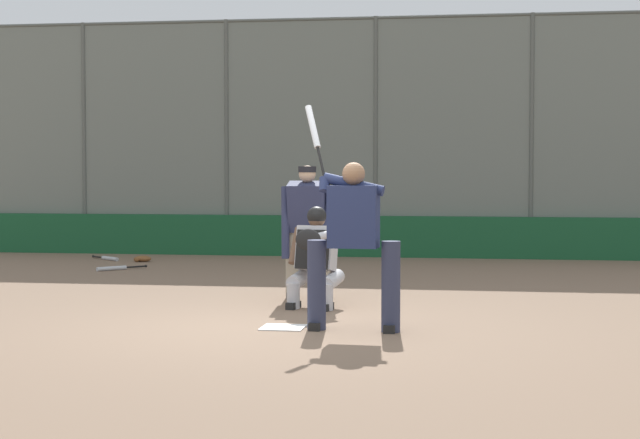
# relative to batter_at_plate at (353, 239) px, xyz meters

# --- Properties ---
(ground_plane) EXTENTS (160.00, 160.00, 0.00)m
(ground_plane) POSITION_rel_batter_at_plate_xyz_m (0.71, -0.06, -0.91)
(ground_plane) COLOR #7A604C
(home_plate_marker) EXTENTS (0.43, 0.43, 0.01)m
(home_plate_marker) POSITION_rel_batter_at_plate_xyz_m (0.71, -0.06, -0.91)
(home_plate_marker) COLOR white
(home_plate_marker) RESTS_ON ground_plane
(backstop_fence) EXTENTS (16.70, 0.08, 4.34)m
(backstop_fence) POSITION_rel_batter_at_plate_xyz_m (0.71, -8.84, 1.35)
(backstop_fence) COLOR #515651
(backstop_fence) RESTS_ON ground_plane
(padding_wall) EXTENTS (16.29, 0.18, 0.74)m
(padding_wall) POSITION_rel_batter_at_plate_xyz_m (0.71, -8.74, -0.54)
(padding_wall) COLOR #19512D
(padding_wall) RESTS_ON ground_plane
(bleachers_beyond) EXTENTS (11.63, 1.95, 1.16)m
(bleachers_beyond) POSITION_rel_batter_at_plate_xyz_m (2.45, -10.99, -0.53)
(bleachers_beyond) COLOR slate
(bleachers_beyond) RESTS_ON ground_plane
(batter_at_plate) EXTENTS (1.04, 0.67, 2.26)m
(batter_at_plate) POSITION_rel_batter_at_plate_xyz_m (0.00, 0.00, 0.00)
(batter_at_plate) COLOR #2D334C
(batter_at_plate) RESTS_ON ground_plane
(catcher_behind_plate) EXTENTS (0.64, 0.79, 1.17)m
(catcher_behind_plate) POSITION_rel_batter_at_plate_xyz_m (0.65, -1.64, -0.31)
(catcher_behind_plate) COLOR #B7B7BC
(catcher_behind_plate) RESTS_ON ground_plane
(umpire_home) EXTENTS (0.67, 0.40, 1.64)m
(umpire_home) POSITION_rel_batter_at_plate_xyz_m (0.88, -2.47, -0.03)
(umpire_home) COLOR gray
(umpire_home) RESTS_ON ground_plane
(spare_bat_near_backstop) EXTENTS (0.68, 0.56, 0.07)m
(spare_bat_near_backstop) POSITION_rel_batter_at_plate_xyz_m (5.25, -7.33, -0.88)
(spare_bat_near_backstop) COLOR black
(spare_bat_near_backstop) RESTS_ON ground_plane
(spare_bat_by_padding) EXTENTS (0.56, 0.78, 0.07)m
(spare_bat_by_padding) POSITION_rel_batter_at_plate_xyz_m (1.30, -5.69, -0.88)
(spare_bat_by_padding) COLOR black
(spare_bat_by_padding) RESTS_ON ground_plane
(spare_bat_third_base_side) EXTENTS (0.62, 0.69, 0.07)m
(spare_bat_third_base_side) POSITION_rel_batter_at_plate_xyz_m (4.49, -5.60, -0.88)
(spare_bat_third_base_side) COLOR black
(spare_bat_third_base_side) RESTS_ON ground_plane
(fielding_glove_on_dirt) EXTENTS (0.29, 0.22, 0.11)m
(fielding_glove_on_dirt) POSITION_rel_batter_at_plate_xyz_m (4.55, -7.11, -0.86)
(fielding_glove_on_dirt) COLOR brown
(fielding_glove_on_dirt) RESTS_ON ground_plane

